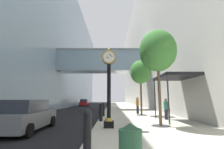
# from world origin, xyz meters

# --- Properties ---
(ground_plane) EXTENTS (110.00, 110.00, 0.00)m
(ground_plane) POSITION_xyz_m (0.00, 27.00, 0.00)
(ground_plane) COLOR black
(ground_plane) RESTS_ON ground
(sidewalk_right) EXTENTS (6.95, 80.00, 0.14)m
(sidewalk_right) POSITION_xyz_m (3.48, 30.00, 0.07)
(sidewalk_right) COLOR beige
(sidewalk_right) RESTS_ON ground
(building_block_left) EXTENTS (24.04, 80.00, 26.74)m
(building_block_left) POSITION_xyz_m (-12.18, 29.94, 13.32)
(building_block_left) COLOR #849EB2
(building_block_left) RESTS_ON ground
(building_block_right) EXTENTS (9.00, 80.00, 26.79)m
(building_block_right) POSITION_xyz_m (11.45, 30.00, 13.40)
(building_block_right) COLOR #B7B2A8
(building_block_right) RESTS_ON ground
(street_clock) EXTENTS (0.84, 0.55, 4.58)m
(street_clock) POSITION_xyz_m (0.87, 6.82, 2.65)
(street_clock) COLOR black
(street_clock) RESTS_ON sidewalk_right
(bollard_nearest) EXTENTS (0.27, 0.27, 1.24)m
(bollard_nearest) POSITION_xyz_m (0.25, 2.98, 0.79)
(bollard_nearest) COLOR black
(bollard_nearest) RESTS_ON sidewalk_right
(bollard_third) EXTENTS (0.27, 0.27, 1.24)m
(bollard_third) POSITION_xyz_m (0.25, 9.45, 0.79)
(bollard_third) COLOR black
(bollard_third) RESTS_ON sidewalk_right
(bollard_fourth) EXTENTS (0.27, 0.27, 1.24)m
(bollard_fourth) POSITION_xyz_m (0.25, 12.68, 0.79)
(bollard_fourth) COLOR black
(bollard_fourth) RESTS_ON sidewalk_right
(street_tree_near) EXTENTS (2.30, 2.30, 5.90)m
(street_tree_near) POSITION_xyz_m (3.92, 7.37, 4.69)
(street_tree_near) COLOR #333335
(street_tree_near) RESTS_ON sidewalk_right
(street_tree_mid_near) EXTENTS (2.07, 2.07, 5.43)m
(street_tree_mid_near) POSITION_xyz_m (3.92, 13.56, 4.35)
(street_tree_mid_near) COLOR #333335
(street_tree_mid_near) RESTS_ON sidewalk_right
(trash_bin) EXTENTS (0.53, 0.53, 1.05)m
(trash_bin) POSITION_xyz_m (1.45, 1.28, 0.68)
(trash_bin) COLOR #234C33
(trash_bin) RESTS_ON sidewalk_right
(pedestrian_walking) EXTENTS (0.52, 0.50, 1.61)m
(pedestrian_walking) POSITION_xyz_m (5.24, 10.30, 0.98)
(pedestrian_walking) COLOR #23232D
(pedestrian_walking) RESTS_ON sidewalk_right
(pedestrian_by_clock) EXTENTS (0.44, 0.44, 1.78)m
(pedestrian_by_clock) POSITION_xyz_m (3.74, 14.80, 1.09)
(pedestrian_by_clock) COLOR #23232D
(pedestrian_by_clock) RESTS_ON sidewalk_right
(storefront_awning) EXTENTS (2.40, 3.60, 3.30)m
(storefront_awning) POSITION_xyz_m (5.71, 9.51, 3.28)
(storefront_awning) COLOR black
(storefront_awning) RESTS_ON sidewalk_right
(car_grey_near) EXTENTS (2.10, 4.45, 1.67)m
(car_grey_near) POSITION_xyz_m (-3.61, 6.48, 0.81)
(car_grey_near) COLOR slate
(car_grey_near) RESTS_ON ground
(car_red_mid) EXTENTS (2.06, 4.32, 1.62)m
(car_red_mid) POSITION_xyz_m (-5.52, 36.21, 0.79)
(car_red_mid) COLOR #AD191E
(car_red_mid) RESTS_ON ground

